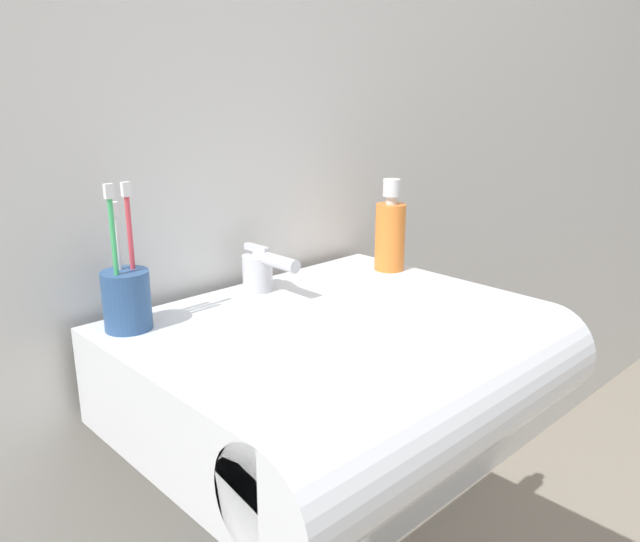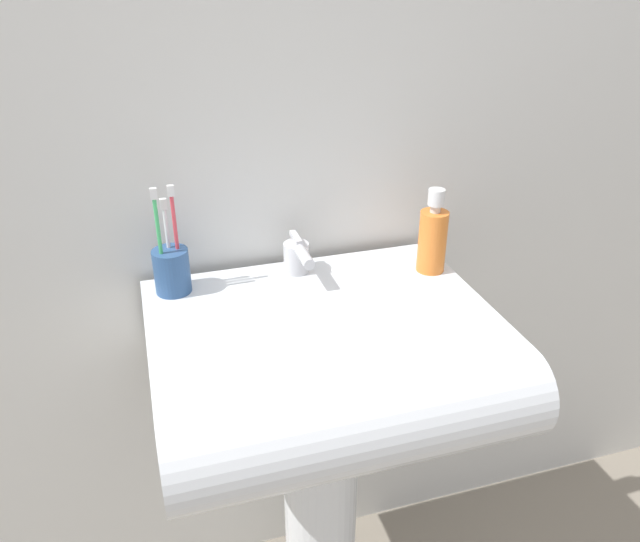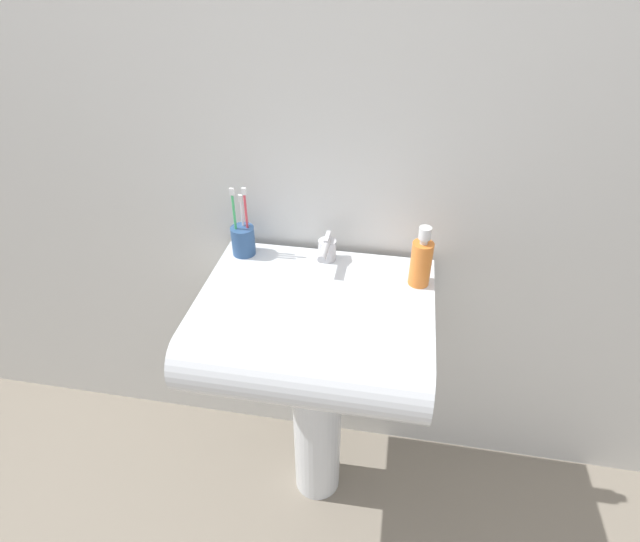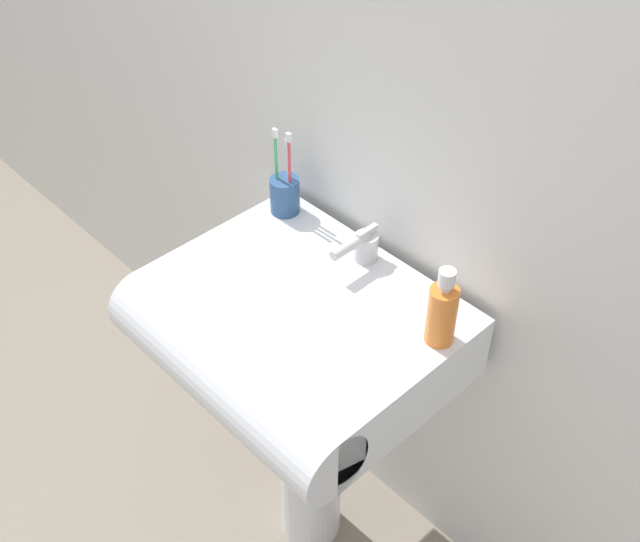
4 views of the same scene
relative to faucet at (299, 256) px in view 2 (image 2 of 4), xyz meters
name	(u,v)px [view 2 (image 2 of 4)]	position (x,y,z in m)	size (l,w,h in m)	color
wall_back	(281,82)	(0.00, 0.10, 0.32)	(5.00, 0.05, 2.40)	silver
sink_pedestal	(320,509)	(0.00, -0.16, -0.54)	(0.15, 0.15, 0.69)	white
sink_basin	(330,365)	(0.00, -0.21, -0.11)	(0.61, 0.51, 0.15)	white
faucet	(299,256)	(0.00, 0.00, 0.00)	(0.05, 0.13, 0.08)	silver
toothbrush_cup	(172,268)	(-0.25, 0.00, 0.01)	(0.07, 0.07, 0.21)	#2D5184
soap_bottle	(433,238)	(0.26, -0.06, 0.03)	(0.06, 0.06, 0.17)	orange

